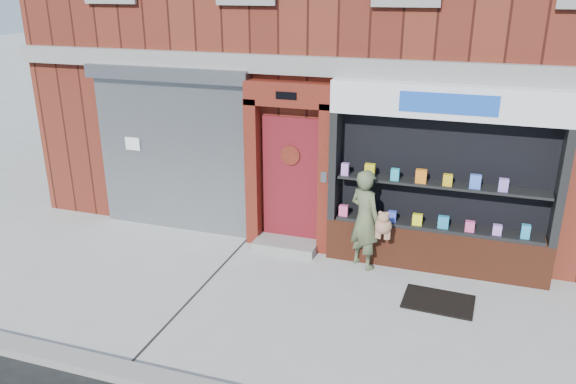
% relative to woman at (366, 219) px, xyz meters
% --- Properties ---
extents(ground, '(80.00, 80.00, 0.00)m').
position_rel_woman_xyz_m(ground, '(-0.67, -1.51, -0.83)').
color(ground, '#9E9E99').
rests_on(ground, ground).
extents(building, '(12.00, 8.16, 8.00)m').
position_rel_woman_xyz_m(building, '(-0.67, 4.48, 3.17)').
color(building, '#571D13').
rests_on(building, ground).
extents(shutter_bay, '(3.10, 0.30, 3.04)m').
position_rel_woman_xyz_m(shutter_bay, '(-3.67, 0.42, 0.89)').
color(shutter_bay, gray).
rests_on(shutter_bay, ground).
extents(red_door_bay, '(1.52, 0.58, 2.90)m').
position_rel_woman_xyz_m(red_door_bay, '(-1.42, 0.35, 0.63)').
color(red_door_bay, '#4B140C').
rests_on(red_door_bay, ground).
extents(pharmacy_bay, '(3.50, 0.41, 3.00)m').
position_rel_woman_xyz_m(pharmacy_bay, '(1.08, 0.30, 0.54)').
color(pharmacy_bay, maroon).
rests_on(pharmacy_bay, ground).
extents(woman, '(0.82, 0.67, 1.66)m').
position_rel_woman_xyz_m(woman, '(0.00, 0.00, 0.00)').
color(woman, '#545E3E').
rests_on(woman, ground).
extents(doormat, '(1.03, 0.75, 0.03)m').
position_rel_woman_xyz_m(doormat, '(1.26, -0.78, -0.82)').
color(doormat, black).
rests_on(doormat, ground).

